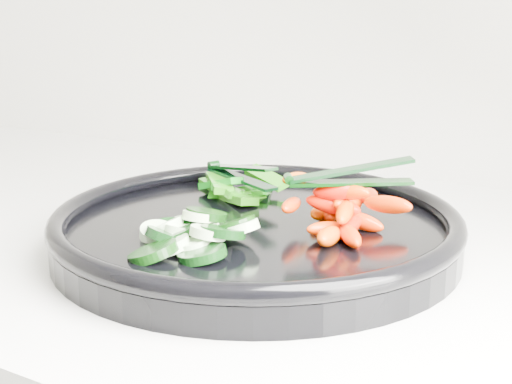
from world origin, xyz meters
The scene contains 6 objects.
veggie_tray centered at (0.06, 1.66, 0.95)m, with size 0.46×0.46×0.04m.
cucumber_pile centered at (0.03, 1.59, 0.96)m, with size 0.12×0.14×0.04m.
carrot_pile centered at (0.14, 1.68, 0.97)m, with size 0.14×0.14×0.05m.
pepper_pile centered at (-0.01, 1.73, 0.96)m, with size 0.11×0.10×0.04m.
tong_carrot centered at (0.14, 1.69, 1.00)m, with size 0.10×0.08×0.02m.
tong_pepper centered at (0.00, 1.73, 0.98)m, with size 0.11×0.06×0.02m.
Camera 1 is at (0.38, 1.13, 1.15)m, focal length 50.00 mm.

